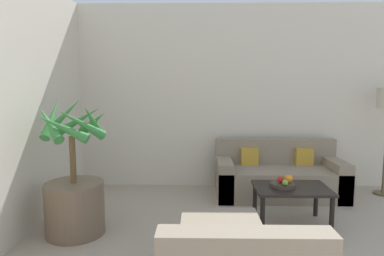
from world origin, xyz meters
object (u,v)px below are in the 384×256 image
Objects in this scene: potted_palm at (74,193)px; apple_green at (285,183)px; ottoman at (220,242)px; sofa_loveseat at (278,177)px; apple_red at (281,180)px; coffee_table at (291,192)px; orange_fruit at (289,179)px; fruit_bowl at (283,185)px.

potted_palm is 2.21m from apple_green.
apple_green reaches higher than ottoman.
sofa_loveseat is 1.11m from apple_green.
coffee_table is at bearing -5.55° from apple_red.
apple_red is 0.85× the size of orange_fruit.
fruit_bowl is 0.40× the size of ottoman.
ottoman is (-0.92, -1.86, -0.06)m from sofa_loveseat.
sofa_loveseat is at bearing 79.21° from fruit_bowl.
coffee_table is 12.36× the size of apple_green.
ottoman is at bearing -133.39° from coffee_table.
orange_fruit reaches higher than ottoman.
potted_palm reaches higher than sofa_loveseat.
apple_green is 0.10× the size of ottoman.
ottoman is (-0.83, -0.88, -0.15)m from coffee_table.
apple_red is 1.18m from ottoman.
apple_red is (2.17, 0.30, 0.06)m from potted_palm.
potted_palm reaches higher than ottoman.
potted_palm is 5.30× the size of fruit_bowl.
orange_fruit is (-0.03, 0.02, 0.15)m from coffee_table.
apple_red is (-0.21, -0.97, 0.24)m from sofa_loveseat.
sofa_loveseat is 2.13× the size of coffee_table.
ottoman is at bearing -116.36° from sofa_loveseat.
fruit_bowl is 1.18m from ottoman.
fruit_bowl is 3.02× the size of orange_fruit.
ottoman is at bearing -132.86° from apple_green.
orange_fruit is (2.26, 0.31, 0.07)m from potted_palm.
potted_palm reaches higher than apple_green.
potted_palm reaches higher than fruit_bowl.
sofa_loveseat is 1.01m from fruit_bowl.
fruit_bowl is at bearing -9.00° from apple_red.
orange_fruit is at bearing 11.87° from fruit_bowl.
coffee_table is at bearing 7.15° from potted_palm.
potted_palm is at bearing 157.70° from ottoman.
fruit_bowl is 3.56× the size of apple_red.
potted_palm is 15.99× the size of orange_fruit.
sofa_loveseat reaches higher than ottoman.
sofa_loveseat reaches higher than apple_red.
coffee_table is (-0.09, -0.98, 0.09)m from sofa_loveseat.
sofa_loveseat is at bearing 63.64° from ottoman.
potted_palm is at bearing -172.16° from apple_red.
coffee_table is 2.99× the size of fruit_bowl.
coffee_table is 1.23m from ottoman.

